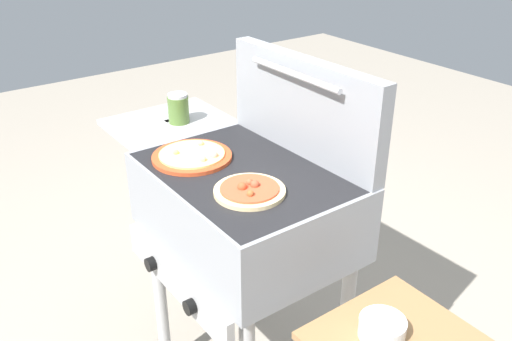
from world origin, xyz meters
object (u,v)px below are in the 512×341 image
at_px(pizza_pepperoni, 250,190).
at_px(sauce_jar, 178,108).
at_px(grill, 243,211).
at_px(pizza_cheese, 192,156).
at_px(topping_bowl_far, 382,328).

height_order(pizza_pepperoni, sauce_jar, sauce_jar).
bearing_deg(grill, pizza_cheese, -150.63).
relative_size(pizza_cheese, topping_bowl_far, 2.23).
height_order(grill, topping_bowl_far, grill).
relative_size(grill, pizza_pepperoni, 4.89).
distance_m(grill, topping_bowl_far, 0.58).
xyz_separation_m(pizza_cheese, pizza_pepperoni, (0.28, 0.02, 0.00)).
height_order(grill, pizza_pepperoni, pizza_pepperoni).
height_order(grill, sauce_jar, sauce_jar).
relative_size(pizza_pepperoni, sauce_jar, 1.87).
bearing_deg(topping_bowl_far, sauce_jar, 177.60).
relative_size(grill, pizza_cheese, 3.92).
height_order(pizza_pepperoni, topping_bowl_far, pizza_pepperoni).
bearing_deg(pizza_pepperoni, sauce_jar, 170.43).
bearing_deg(sauce_jar, topping_bowl_far, -2.40).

